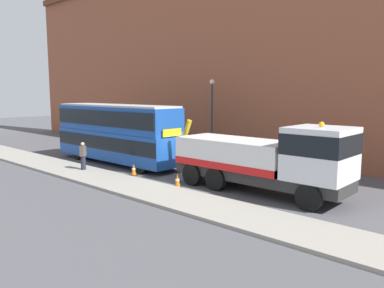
{
  "coord_description": "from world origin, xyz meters",
  "views": [
    {
      "loc": [
        15.41,
        -16.28,
        4.94
      ],
      "look_at": [
        0.89,
        -0.5,
        2.0
      ],
      "focal_mm": 35.82,
      "sensor_mm": 36.0,
      "label": 1
    }
  ],
  "objects_px": {
    "traffic_cone_midway": "(177,181)",
    "street_lamp": "(212,112)",
    "double_decker_bus": "(116,131)",
    "recovery_tow_truck": "(266,158)",
    "pedestrian_onlooker": "(83,156)",
    "traffic_cone_near_bus": "(134,170)"
  },
  "relations": [
    {
      "from": "recovery_tow_truck",
      "to": "street_lamp",
      "type": "xyz_separation_m",
      "value": [
        -8.26,
        5.87,
        1.71
      ]
    },
    {
      "from": "double_decker_bus",
      "to": "street_lamp",
      "type": "xyz_separation_m",
      "value": [
        3.69,
        5.87,
        1.24
      ]
    },
    {
      "from": "pedestrian_onlooker",
      "to": "traffic_cone_near_bus",
      "type": "bearing_deg",
      "value": -5.77
    },
    {
      "from": "recovery_tow_truck",
      "to": "traffic_cone_near_bus",
      "type": "bearing_deg",
      "value": -167.66
    },
    {
      "from": "recovery_tow_truck",
      "to": "street_lamp",
      "type": "bearing_deg",
      "value": 144.51
    },
    {
      "from": "double_decker_bus",
      "to": "pedestrian_onlooker",
      "type": "relative_size",
      "value": 6.46
    },
    {
      "from": "double_decker_bus",
      "to": "street_lamp",
      "type": "height_order",
      "value": "street_lamp"
    },
    {
      "from": "recovery_tow_truck",
      "to": "street_lamp",
      "type": "height_order",
      "value": "street_lamp"
    },
    {
      "from": "recovery_tow_truck",
      "to": "double_decker_bus",
      "type": "xyz_separation_m",
      "value": [
        -11.95,
        -0.0,
        0.47
      ]
    },
    {
      "from": "street_lamp",
      "to": "traffic_cone_midway",
      "type": "bearing_deg",
      "value": -61.65
    },
    {
      "from": "street_lamp",
      "to": "recovery_tow_truck",
      "type": "bearing_deg",
      "value": -35.44
    },
    {
      "from": "traffic_cone_midway",
      "to": "street_lamp",
      "type": "height_order",
      "value": "street_lamp"
    },
    {
      "from": "pedestrian_onlooker",
      "to": "traffic_cone_midway",
      "type": "bearing_deg",
      "value": -21.61
    },
    {
      "from": "double_decker_bus",
      "to": "pedestrian_onlooker",
      "type": "bearing_deg",
      "value": -73.91
    },
    {
      "from": "double_decker_bus",
      "to": "traffic_cone_midway",
      "type": "xyz_separation_m",
      "value": [
        7.96,
        -2.02,
        -1.89
      ]
    },
    {
      "from": "traffic_cone_midway",
      "to": "street_lamp",
      "type": "distance_m",
      "value": 9.51
    },
    {
      "from": "double_decker_bus",
      "to": "traffic_cone_near_bus",
      "type": "height_order",
      "value": "double_decker_bus"
    },
    {
      "from": "pedestrian_onlooker",
      "to": "traffic_cone_near_bus",
      "type": "distance_m",
      "value": 3.48
    },
    {
      "from": "pedestrian_onlooker",
      "to": "traffic_cone_near_bus",
      "type": "height_order",
      "value": "pedestrian_onlooker"
    },
    {
      "from": "recovery_tow_truck",
      "to": "pedestrian_onlooker",
      "type": "distance_m",
      "value": 11.5
    },
    {
      "from": "recovery_tow_truck",
      "to": "street_lamp",
      "type": "relative_size",
      "value": 1.74
    },
    {
      "from": "traffic_cone_near_bus",
      "to": "pedestrian_onlooker",
      "type": "bearing_deg",
      "value": -154.58
    }
  ]
}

